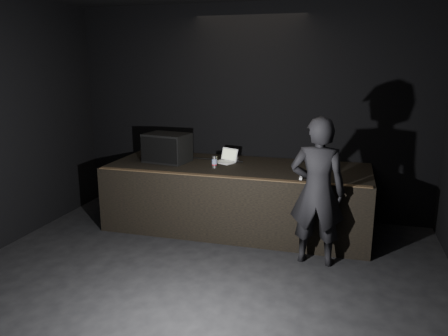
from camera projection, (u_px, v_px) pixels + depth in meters
name	position (u px, v px, depth m)	size (l,w,h in m)	color
ground	(172.00, 321.00, 4.43)	(7.00, 7.00, 0.00)	black
room_walls	(165.00, 122.00, 3.95)	(6.10, 7.10, 3.52)	black
stage_riser	(237.00, 197.00, 6.86)	(4.00, 1.50, 1.00)	black
riser_lip	(225.00, 177.00, 6.08)	(3.92, 0.10, 0.01)	brown
stage_monitor	(167.00, 148.00, 6.98)	(0.75, 0.60, 0.46)	black
cable	(214.00, 159.00, 7.15)	(0.02, 0.02, 1.01)	black
laptop	(226.00, 159.00, 6.98)	(0.40, 0.38, 0.21)	white
beer_can	(214.00, 162.00, 6.60)	(0.08, 0.08, 0.18)	silver
plastic_cup	(236.00, 160.00, 6.89)	(0.08, 0.08, 0.11)	white
wii_remote	(301.00, 178.00, 5.99)	(0.04, 0.16, 0.03)	white
person	(317.00, 191.00, 5.53)	(0.70, 0.46, 1.92)	black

